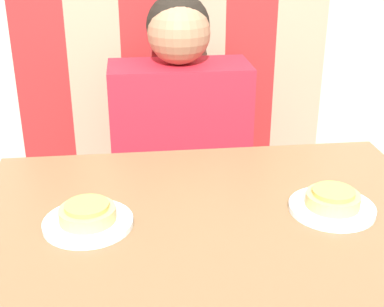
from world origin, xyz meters
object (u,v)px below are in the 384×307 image
(plate_right, at_px, (332,208))
(pizza_right, at_px, (333,198))
(person, at_px, (180,103))
(plate_left, at_px, (88,223))
(pizza_left, at_px, (87,213))

(plate_right, distance_m, pizza_right, 0.02)
(person, xyz_separation_m, plate_right, (0.24, -0.68, -0.01))
(plate_left, height_order, pizza_left, pizza_left)
(pizza_right, bearing_deg, plate_right, 180.00)
(plate_right, height_order, pizza_right, pizza_right)
(plate_right, bearing_deg, person, 109.51)
(person, distance_m, pizza_right, 0.72)
(plate_left, bearing_deg, pizza_left, 180.00)
(plate_right, relative_size, pizza_right, 1.60)
(pizza_left, distance_m, pizza_right, 0.48)
(pizza_left, xyz_separation_m, pizza_right, (0.48, 0.00, 0.00))
(plate_left, bearing_deg, pizza_right, 0.00)
(person, height_order, pizza_left, person)
(plate_right, bearing_deg, plate_left, 180.00)
(plate_left, distance_m, pizza_right, 0.48)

